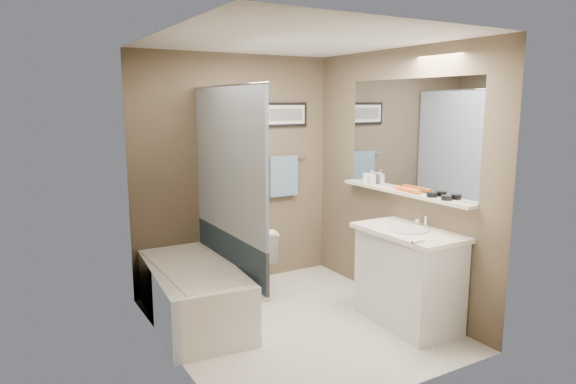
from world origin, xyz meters
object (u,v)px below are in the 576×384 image
candle_bowl_far (432,195)px  soap_bottle (371,177)px  toilet (255,258)px  glass_jar (367,178)px  vanity (408,279)px  bathtub (193,293)px  hair_brush_front (412,190)px  hair_brush_back (404,189)px  candle_bowl_near (447,198)px

candle_bowl_far → soap_bottle: bearing=90.0°
toilet → glass_jar: bearing=173.0°
vanity → glass_jar: bearing=80.5°
toilet → bathtub: bearing=43.1°
candle_bowl_far → hair_brush_front: bearing=90.0°
bathtub → hair_brush_front: 2.15m
bathtub → hair_brush_back: (1.79, -0.71, 0.89)m
hair_brush_back → bathtub: bearing=158.4°
hair_brush_front → glass_jar: bearing=90.0°
candle_bowl_far → hair_brush_front: size_ratio=0.41×
vanity → candle_bowl_far: 0.76m
toilet → candle_bowl_far: bearing=145.8°
candle_bowl_far → toilet: bearing=125.8°
toilet → candle_bowl_near: candle_bowl_near is taller
bathtub → vanity: size_ratio=1.67×
bathtub → candle_bowl_far: candle_bowl_far is taller
soap_bottle → candle_bowl_near: bearing=-90.0°
candle_bowl_far → soap_bottle: soap_bottle is taller
bathtub → candle_bowl_far: size_ratio=16.67×
hair_brush_back → hair_brush_front: bearing=-90.0°
candle_bowl_near → glass_jar: bearing=90.0°
candle_bowl_near → hair_brush_back: size_ratio=0.41×
toilet → hair_brush_front: bearing=151.1°
candle_bowl_far → soap_bottle: size_ratio=0.64×
candle_bowl_near → toilet: bearing=122.9°
bathtub → soap_bottle: soap_bottle is taller
bathtub → vanity: vanity is taller
soap_bottle → hair_brush_back: bearing=-90.0°
candle_bowl_far → hair_brush_back: hair_brush_back is taller
bathtub → hair_brush_back: hair_brush_back is taller
bathtub → soap_bottle: 2.03m
candle_bowl_near → soap_bottle: 0.97m
toilet → soap_bottle: bearing=169.9°
vanity → soap_bottle: 1.10m
hair_brush_back → glass_jar: bearing=90.0°
candle_bowl_far → glass_jar: bearing=90.0°
hair_brush_back → toilet: bearing=133.9°
hair_brush_front → hair_brush_back: (0.00, 0.11, 0.00)m
toilet → candle_bowl_far: (1.00, -1.39, 0.78)m
vanity → glass_jar: size_ratio=9.00×
toilet → hair_brush_front: size_ratio=3.22×
glass_jar → soap_bottle: (0.00, -0.07, 0.02)m
bathtub → soap_bottle: (1.79, -0.24, 0.93)m
toilet → hair_brush_back: bearing=153.8°
candle_bowl_near → hair_brush_back: (0.00, 0.51, 0.00)m
hair_brush_back → candle_bowl_far: bearing=-90.0°
bathtub → hair_brush_front: (1.79, -0.81, 0.89)m
candle_bowl_near → soap_bottle: bearing=90.0°
soap_bottle → toilet: bearing=150.0°
toilet → candle_bowl_far: 1.88m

